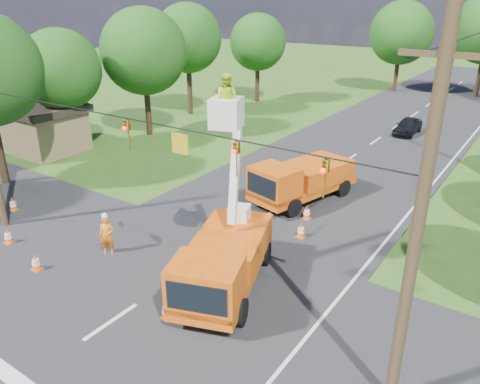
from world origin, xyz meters
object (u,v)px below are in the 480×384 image
Objects in this scene: second_truck at (301,179)px; traffic_cone_2 at (301,230)px; bucket_truck at (224,250)px; traffic_cone_3 at (307,212)px; traffic_cone_8 at (167,310)px; traffic_cone_6 at (13,204)px; shed at (42,127)px; tree_left_e at (188,38)px; traffic_cone_7 at (421,183)px; traffic_cone_4 at (36,262)px; traffic_cone_5 at (8,236)px; tree_far_a at (401,33)px; pole_right_near at (418,227)px; ground_worker at (107,235)px; tree_left_c at (61,70)px; tree_left_f at (258,42)px; tree_left_d at (144,52)px; distant_car at (408,126)px.

second_truck is 4.11m from traffic_cone_2.
traffic_cone_3 is (-0.19, 6.86, -1.25)m from bucket_truck.
traffic_cone_6 is at bearing 170.82° from traffic_cone_8.
tree_left_e reaches higher than shed.
traffic_cone_7 is (3.24, 13.81, -1.25)m from bucket_truck.
traffic_cone_4 is (-5.27, -11.73, -0.82)m from second_truck.
traffic_cone_7 is 0.08× the size of tree_left_e.
bucket_truck is 10.77× the size of traffic_cone_5.
traffic_cone_3 is 0.13× the size of shed.
tree_far_a reaches higher than traffic_cone_6.
bucket_truck is 0.76× the size of pole_right_near.
second_truck is at bearing 34.21° from ground_worker.
tree_left_c is at bearing 173.07° from traffic_cone_2.
pole_right_near is 1.24× the size of tree_left_c.
tree_left_f is (-16.54, 21.51, 5.33)m from traffic_cone_3.
tree_left_f reaches higher than traffic_cone_8.
pole_right_near is 1.19× the size of tree_left_f.
traffic_cone_3 is at bearing 109.38° from traffic_cone_2.
second_truck is 2.33m from traffic_cone_3.
traffic_cone_4 is at bearing -99.57° from second_truck.
traffic_cone_5 is at bearing -65.37° from tree_left_d.
traffic_cone_5 is at bearing 171.15° from ground_worker.
pole_right_near is 27.90m from shed.
distant_car is 5.19× the size of traffic_cone_8.
traffic_cone_2 is 1.00× the size of traffic_cone_5.
tree_left_c is (-8.78, 9.88, 5.08)m from traffic_cone_5.
distant_car is at bearing 64.53° from traffic_cone_6.
bucket_truck is 10.77× the size of traffic_cone_8.
pole_right_near is at bearing -37.23° from second_truck.
ground_worker is 5.23m from traffic_cone_8.
traffic_cone_4 is at bearing -131.30° from traffic_cone_2.
tree_left_d reaches higher than bucket_truck.
tree_left_f is at bearing -127.01° from tree_far_a.
traffic_cone_2 is at bearing -70.62° from traffic_cone_3.
tree_left_d is at bearing 75.96° from tree_left_c.
ground_worker is 25.74m from distant_car.
traffic_cone_6 is 0.08× the size of tree_left_f.
traffic_cone_7 is 24.37m from shed.
tree_far_a is (-0.18, 44.48, 5.83)m from traffic_cone_4.
second_truck is at bearing -92.70° from distant_car.
second_truck is 25.36m from tree_left_f.
tree_left_d is at bearing 158.76° from traffic_cone_3.
traffic_cone_2 is at bearing -25.53° from tree_left_d.
tree_left_c is (1.50, 1.00, 3.82)m from shed.
bucket_truck is at bearing -17.72° from shed.
tree_left_c is at bearing 138.11° from traffic_cone_4.
traffic_cone_5 is at bearing -34.33° from traffic_cone_6.
traffic_cone_8 is 21.01m from tree_left_c.
traffic_cone_2 is 14.18m from traffic_cone_6.
pole_right_near is (13.32, 1.48, 4.75)m from traffic_cone_4.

